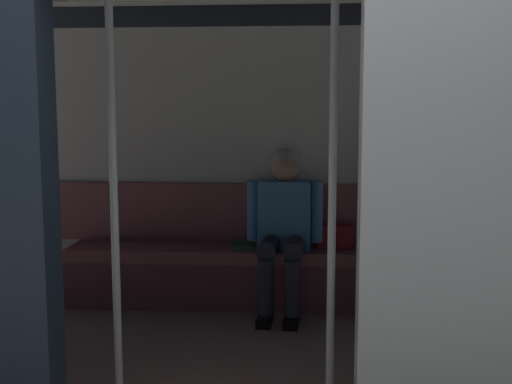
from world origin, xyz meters
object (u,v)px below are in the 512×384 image
at_px(grab_pole_far, 332,206).
at_px(person_seated, 284,220).
at_px(book, 244,245).
at_px(bench_seat, 254,262).
at_px(grab_pole_door, 114,206).
at_px(handbag, 335,236).
at_px(train_car, 225,104).

bearing_deg(grab_pole_far, person_seated, -81.72).
height_order(person_seated, book, person_seated).
height_order(book, grab_pole_far, grab_pole_far).
distance_m(bench_seat, grab_pole_door, 2.04).
bearing_deg(book, grab_pole_far, 93.76).
distance_m(handbag, book, 0.68).
bearing_deg(bench_seat, grab_pole_far, 104.69).
distance_m(train_car, person_seated, 1.37).
bearing_deg(train_car, grab_pole_door, 61.97).
bearing_deg(grab_pole_door, train_car, -118.03).
bearing_deg(train_car, book, -89.74).
xyz_separation_m(bench_seat, grab_pole_door, (0.48, 1.86, 0.69)).
relative_size(train_car, person_seated, 5.47).
distance_m(bench_seat, person_seated, 0.40).
relative_size(train_car, bench_seat, 2.32).
bearing_deg(train_car, bench_seat, -93.90).
distance_m(person_seated, handbag, 0.42).
bearing_deg(person_seated, book, -18.25).
xyz_separation_m(bench_seat, book, (0.08, -0.05, 0.12)).
xyz_separation_m(book, grab_pole_far, (-0.56, 1.87, 0.57)).
relative_size(train_car, book, 29.09).
relative_size(handbag, grab_pole_door, 0.13).
bearing_deg(person_seated, grab_pole_far, 98.28).
bearing_deg(grab_pole_far, handbag, -93.46).
relative_size(person_seated, grab_pole_far, 0.57).
bearing_deg(person_seated, bench_seat, -13.49).
bearing_deg(train_car, handbag, -119.33).
bearing_deg(train_car, person_seated, -105.63).
bearing_deg(train_car, grab_pole_far, 127.85).
bearing_deg(grab_pole_far, grab_pole_door, 2.60).
relative_size(bench_seat, book, 12.56).
height_order(bench_seat, book, book).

